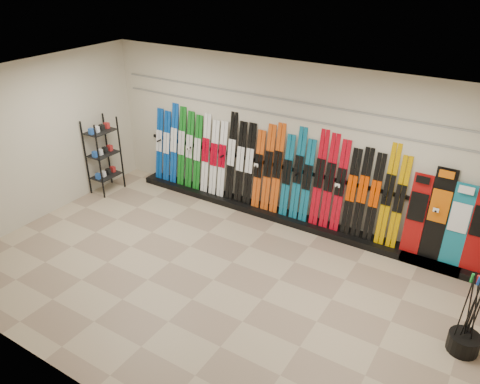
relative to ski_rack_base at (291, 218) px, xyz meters
The scene contains 12 objects.
floor 2.29m from the ski_rack_base, 95.64° to the right, with size 8.00×8.00×0.00m, color gray.
back_wall 1.47m from the ski_rack_base, 135.64° to the left, with size 8.00×8.00×0.00m, color beige.
left_wall 5.01m from the ski_rack_base, 151.65° to the right, with size 5.00×5.00×0.00m, color beige.
ceiling 3.73m from the ski_rack_base, 95.64° to the right, with size 8.00×8.00×0.00m, color silver.
ski_rack_base is the anchor object (origin of this frame).
skis 1.10m from the ski_rack_base, behind, with size 5.37×0.30×1.80m.
snowboards 2.97m from the ski_rack_base, ahead, with size 1.57×0.25×1.60m.
accessory_rack 4.15m from the ski_rack_base, 167.05° to the right, with size 0.40×0.60×1.62m, color black.
pole_bin 3.81m from the ski_rack_base, 27.56° to the right, with size 0.40×0.40×0.25m, color black.
ski_poles 3.82m from the ski_rack_base, 27.08° to the right, with size 0.25×0.29×1.18m.
slatwall_rail_0 1.96m from the ski_rack_base, 138.37° to the left, with size 7.60×0.02×0.03m, color gray.
slatwall_rail_1 2.26m from the ski_rack_base, 138.37° to the left, with size 7.60×0.02×0.03m, color gray.
Camera 1 is at (3.52, -4.83, 4.65)m, focal length 35.00 mm.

